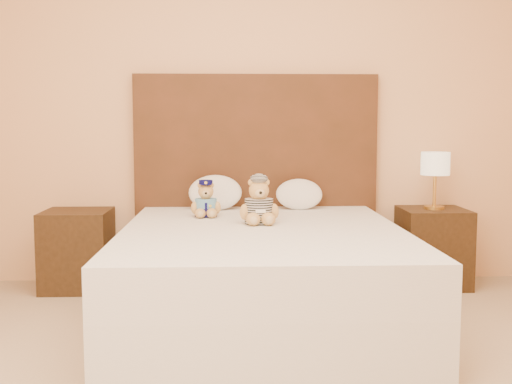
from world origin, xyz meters
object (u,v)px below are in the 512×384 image
at_px(nightstand_left, 77,250).
at_px(nightstand_right, 433,247).
at_px(lamp, 435,167).
at_px(pillow_left, 215,191).
at_px(pillow_right, 299,193).
at_px(teddy_police, 206,199).
at_px(teddy_prisoner, 259,201).
at_px(bed, 263,275).

distance_m(nightstand_left, nightstand_right, 2.50).
bearing_deg(nightstand_left, nightstand_right, 0.00).
bearing_deg(lamp, pillow_left, 178.89).
xyz_separation_m(nightstand_left, nightstand_right, (2.50, 0.00, 0.00)).
bearing_deg(pillow_right, pillow_left, 180.00).
relative_size(nightstand_left, nightstand_right, 1.00).
distance_m(teddy_police, pillow_right, 0.73).
bearing_deg(pillow_right, nightstand_left, -178.89).
bearing_deg(teddy_prisoner, pillow_right, 59.63).
xyz_separation_m(teddy_prisoner, pillow_left, (-0.28, 0.66, -0.01)).
bearing_deg(teddy_prisoner, pillow_left, 107.72).
height_order(lamp, teddy_prisoner, lamp).
xyz_separation_m(teddy_prisoner, pillow_right, (0.31, 0.66, -0.02)).
xyz_separation_m(nightstand_right, lamp, (-0.00, 0.00, 0.57)).
height_order(nightstand_right, pillow_left, pillow_left).
bearing_deg(bed, nightstand_right, 32.62).
height_order(bed, lamp, lamp).
xyz_separation_m(bed, nightstand_left, (-1.25, 0.80, -0.00)).
distance_m(lamp, teddy_police, 1.64).
relative_size(bed, nightstand_left, 3.64).
relative_size(teddy_prisoner, pillow_right, 0.85).
height_order(bed, teddy_prisoner, teddy_prisoner).
relative_size(lamp, pillow_right, 1.22).
xyz_separation_m(teddy_police, teddy_prisoner, (0.33, -0.30, 0.02)).
bearing_deg(nightstand_right, pillow_left, 178.89).
xyz_separation_m(nightstand_right, pillow_right, (-0.95, 0.03, 0.39)).
height_order(teddy_police, teddy_prisoner, teddy_prisoner).
relative_size(teddy_police, teddy_prisoner, 0.85).
distance_m(bed, pillow_right, 0.96).
bearing_deg(teddy_prisoner, lamp, 21.38).
bearing_deg(lamp, nightstand_right, 0.00).
xyz_separation_m(nightstand_left, teddy_prisoner, (1.24, -0.63, 0.41)).
relative_size(nightstand_right, teddy_police, 2.35).
height_order(teddy_police, pillow_right, teddy_police).
bearing_deg(pillow_right, teddy_police, -150.70).
xyz_separation_m(nightstand_left, teddy_police, (0.91, -0.33, 0.39)).
height_order(pillow_left, pillow_right, pillow_left).
xyz_separation_m(bed, teddy_prisoner, (-0.01, 0.17, 0.41)).
xyz_separation_m(lamp, teddy_police, (-1.59, -0.33, -0.18)).
bearing_deg(nightstand_right, nightstand_left, 180.00).
xyz_separation_m(bed, pillow_right, (0.30, 0.83, 0.39)).
bearing_deg(bed, nightstand_left, 147.38).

